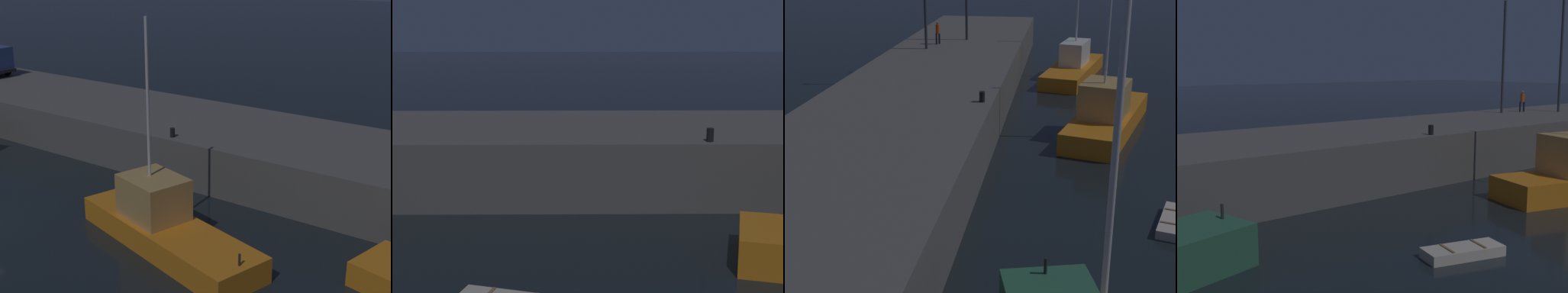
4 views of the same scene
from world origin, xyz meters
TOP-DOWN VIEW (x-y plane):
  - ground_plane at (0.00, 0.00)m, footprint 320.00×320.00m
  - pier_quay at (0.00, 14.89)m, footprint 73.17×9.19m
  - rowboat_white_mid at (-2.38, 2.38)m, footprint 2.97×1.75m
  - lamp_post_west at (18.17, 16.92)m, footprint 0.44×0.44m
  - lamp_post_east at (22.46, 14.68)m, footprint 0.44×0.44m
  - dockworker at (20.19, 16.50)m, footprint 0.42×0.42m
  - bollard_central at (4.43, 10.85)m, footprint 0.28×0.28m

SIDE VIEW (x-z plane):
  - ground_plane at x=0.00m, z-range 0.00..0.00m
  - rowboat_white_mid at x=-2.38m, z-range -0.02..0.38m
  - pier_quay at x=0.00m, z-range 0.00..2.75m
  - bollard_central at x=4.43m, z-range 2.75..3.28m
  - dockworker at x=20.19m, z-range 2.87..4.54m
  - lamp_post_west at x=18.17m, z-range 3.44..12.35m
  - lamp_post_east at x=22.46m, z-range 3.45..12.66m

